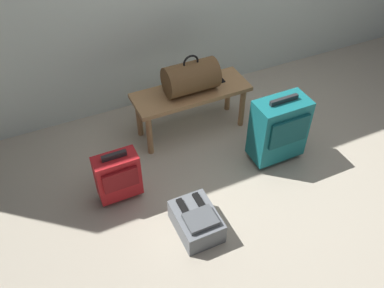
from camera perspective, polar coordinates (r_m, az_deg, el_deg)
name	(u,v)px	position (r m, az deg, el deg)	size (l,w,h in m)	color
ground_plane	(278,193)	(3.26, 11.98, -6.69)	(6.60, 6.60, 0.00)	#B2A893
bench	(191,97)	(3.50, -0.12, 6.59)	(1.00, 0.36, 0.43)	#A87A4C
duffel_bag_brown	(191,77)	(3.39, -0.15, 9.30)	(0.44, 0.26, 0.34)	brown
cell_phone	(218,78)	(3.61, 3.67, 9.12)	(0.07, 0.14, 0.01)	black
suitcase_upright_teal	(279,129)	(3.32, 12.03, 2.12)	(0.43, 0.26, 0.62)	#14666B
suitcase_small_red	(118,176)	(3.03, -10.32, -4.39)	(0.32, 0.19, 0.46)	red
backpack_grey	(196,221)	(2.91, 0.63, -10.69)	(0.28, 0.38, 0.21)	slate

